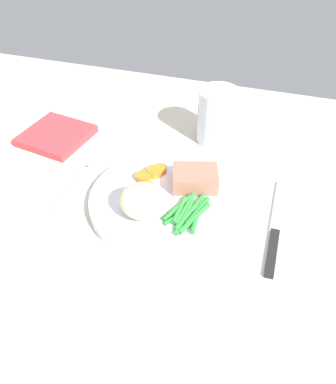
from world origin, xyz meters
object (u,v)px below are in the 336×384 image
water_glass (217,120)px  napkin (56,136)px  dinner_plate (168,200)px  fork (74,184)px  meat_portion (195,178)px  knife (276,227)px

water_glass → napkin: bearing=-163.3°
dinner_plate → water_glass: 20.89cm
fork → water_glass: size_ratio=1.60×
meat_portion → knife: meat_portion is taller
meat_portion → water_glass: water_glass is taller
water_glass → napkin: size_ratio=0.89×
dinner_plate → meat_portion: bearing=49.4°
knife → napkin: (-43.30, 11.70, 0.53)cm
dinner_plate → napkin: dinner_plate is taller
fork → napkin: napkin is taller
meat_portion → fork: (-19.99, -4.20, -2.85)cm
fork → knife: bearing=1.1°
dinner_plate → meat_portion: size_ratio=3.46×
meat_portion → napkin: (-29.56, 7.47, -2.32)cm
meat_portion → fork: bearing=-168.1°
knife → water_glass: (-13.74, 20.58, 4.20)cm
water_glass → napkin: (-29.57, -8.88, -3.67)cm
meat_portion → water_glass: (0.01, 16.35, 1.35)cm
meat_portion → water_glass: size_ratio=0.70×
fork → water_glass: (20.00, 20.55, 4.20)cm
knife → napkin: 44.86cm
knife → napkin: bearing=164.1°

